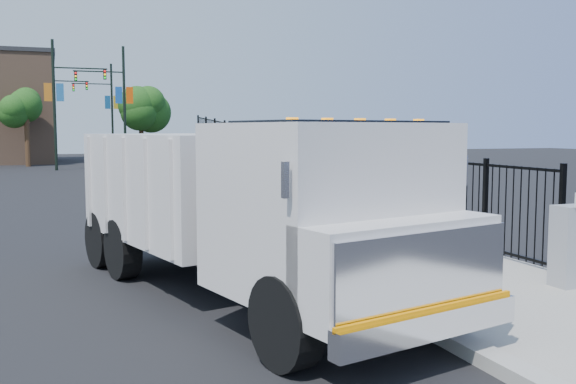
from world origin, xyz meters
name	(u,v)px	position (x,y,z in m)	size (l,w,h in m)	color
ground	(316,272)	(0.00, 0.00, 0.00)	(120.00, 120.00, 0.00)	black
sidewalk	(478,286)	(1.93, -2.00, 0.06)	(3.55, 12.00, 0.12)	#9E998E
curb	(369,295)	(0.00, -2.00, 0.08)	(0.30, 12.00, 0.16)	#ADAAA3
ramp	(216,190)	(2.12, 16.00, 0.00)	(3.95, 24.00, 1.70)	#9E998E
iron_fence	(280,174)	(3.55, 12.00, 0.90)	(0.10, 28.00, 1.80)	black
truck	(246,200)	(-1.68, -1.30, 1.49)	(4.20, 8.09, 2.65)	black
worker	(408,222)	(1.38, -0.79, 0.94)	(0.60, 0.39, 1.64)	maroon
utility_cabinet	(572,246)	(3.10, -2.71, 0.75)	(0.55, 0.40, 1.25)	gray
debris	(464,283)	(1.60, -2.09, 0.16)	(0.32, 0.32, 0.08)	silver
light_pole_0	(59,99)	(-3.80, 31.91, 4.36)	(3.77, 0.22, 8.00)	black
light_pole_1	(120,102)	(-0.01, 33.90, 4.36)	(3.78, 0.22, 8.00)	black
light_pole_2	(51,106)	(-4.33, 43.37, 4.36)	(3.77, 0.22, 8.00)	black
light_pole_3	(108,107)	(0.22, 45.84, 4.36)	(3.78, 0.22, 8.00)	black
tree_0	(26,109)	(-5.89, 36.89, 3.93)	(2.34, 2.34, 5.17)	#382314
tree_1	(141,110)	(2.09, 39.56, 3.96)	(2.88, 2.88, 5.44)	#382314
tree_2	(37,112)	(-5.42, 47.45, 3.95)	(2.66, 2.66, 5.33)	#382314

